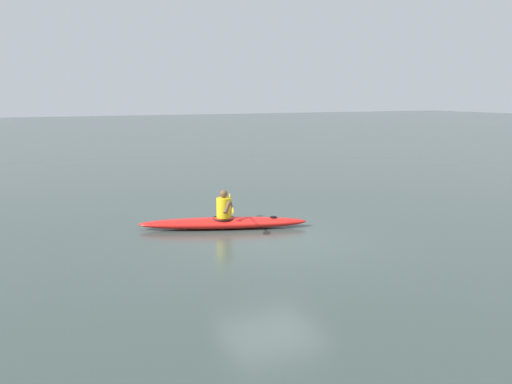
# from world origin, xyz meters

# --- Properties ---
(ground_plane) EXTENTS (160.00, 160.00, 0.00)m
(ground_plane) POSITION_xyz_m (0.00, 0.00, 0.00)
(ground_plane) COLOR #384742
(kayak) EXTENTS (4.45, 2.18, 0.29)m
(kayak) POSITION_xyz_m (0.58, -1.69, 0.15)
(kayak) COLOR red
(kayak) RESTS_ON ground
(kayaker) EXTENTS (0.84, 2.22, 0.75)m
(kayaker) POSITION_xyz_m (0.54, -1.68, 0.61)
(kayaker) COLOR yellow
(kayaker) RESTS_ON kayak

